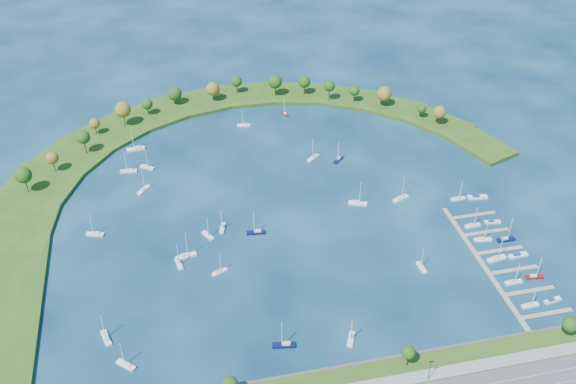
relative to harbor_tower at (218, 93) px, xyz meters
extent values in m
plane|color=#07203D|center=(15.45, -119.05, -4.05)|extent=(700.00, 700.00, 0.00)
cube|color=#474442|center=(15.45, -221.55, -3.15)|extent=(420.00, 1.20, 1.80)
cylinder|color=#382314|center=(40.45, -226.05, 0.35)|extent=(0.56, 0.56, 5.60)
sphere|color=#244711|center=(40.45, -226.05, 4.19)|extent=(5.20, 5.20, 5.20)
cylinder|color=#382314|center=(105.45, -226.05, 0.00)|extent=(0.56, 0.56, 4.90)
sphere|color=#244711|center=(105.45, -226.05, 3.65)|extent=(6.00, 6.00, 6.00)
cylinder|color=black|center=(45.45, -234.05, 2.55)|extent=(0.24, 0.24, 10.00)
cube|color=#244E14|center=(-111.30, -111.23, -3.05)|extent=(43.73, 48.72, 2.00)
cube|color=#244E14|center=(-103.38, -81.47, -3.05)|extent=(50.23, 54.30, 2.00)
cube|color=#244E14|center=(-88.58, -54.47, -3.05)|extent=(54.07, 56.09, 2.00)
cube|color=#244E14|center=(-67.75, -31.78, -3.05)|extent=(55.20, 54.07, 2.00)
cube|color=#244E14|center=(-42.12, -14.72, -3.05)|extent=(53.65, 48.47, 2.00)
cube|color=#244E14|center=(-13.14, -4.28, -3.05)|extent=(49.62, 39.75, 2.00)
cube|color=#244E14|center=(17.48, -1.06, -3.05)|extent=(44.32, 29.96, 2.00)
cube|color=#244E14|center=(47.99, -5.25, -3.05)|extent=(49.49, 38.05, 2.00)
cube|color=#244E14|center=(76.62, -16.61, -3.05)|extent=(51.13, 44.12, 2.00)
cube|color=#244E14|center=(101.70, -34.47, -3.05)|extent=(49.19, 47.96, 2.00)
cube|color=#244E14|center=(121.80, -57.81, -3.05)|extent=(43.90, 49.49, 2.00)
cube|color=#244E14|center=(135.73, -85.27, -3.05)|extent=(35.67, 48.74, 2.00)
cylinder|color=#382314|center=(-106.68, -83.45, 2.28)|extent=(0.56, 0.56, 8.66)
sphere|color=#244711|center=(-106.68, -83.45, 8.26)|extent=(8.23, 8.23, 8.23)
cylinder|color=#382314|center=(-94.69, -67.02, 1.51)|extent=(0.56, 0.56, 7.11)
sphere|color=brown|center=(-94.69, -67.02, 6.39)|extent=(6.64, 6.64, 6.64)
cylinder|color=#382314|center=(-79.42, -51.61, 2.17)|extent=(0.56, 0.56, 8.44)
sphere|color=#244711|center=(-79.42, -51.61, 7.89)|extent=(7.50, 7.50, 7.50)
cylinder|color=#382314|center=(-74.38, -32.26, 0.86)|extent=(0.56, 0.56, 5.83)
sphere|color=brown|center=(-74.38, -32.26, 4.98)|extent=(6.01, 6.01, 6.01)
cylinder|color=#382314|center=(-58.04, -25.67, 2.30)|extent=(0.56, 0.56, 8.71)
sphere|color=brown|center=(-58.04, -25.67, 8.52)|extent=(9.30, 9.30, 9.30)
cylinder|color=#382314|center=(-44.25, -15.29, 0.89)|extent=(0.56, 0.56, 5.88)
sphere|color=#244711|center=(-44.25, -15.29, 5.15)|extent=(6.62, 6.62, 6.62)
cylinder|color=#382314|center=(-27.07, -5.01, 0.63)|extent=(0.56, 0.56, 5.36)
sphere|color=#244711|center=(-27.07, -5.01, 5.03)|extent=(8.64, 8.64, 8.64)
cylinder|color=#382314|center=(-3.63, -5.73, 1.19)|extent=(0.56, 0.56, 6.48)
sphere|color=brown|center=(-3.63, -5.73, 6.13)|extent=(8.51, 8.51, 8.51)
cylinder|color=#382314|center=(12.40, 1.72, 1.30)|extent=(0.56, 0.56, 6.70)
sphere|color=#244711|center=(12.40, 1.72, 6.02)|extent=(6.88, 6.88, 6.88)
cylinder|color=#382314|center=(35.57, -7.42, 2.00)|extent=(0.56, 0.56, 8.10)
sphere|color=#244711|center=(35.57, -7.42, 7.79)|extent=(8.71, 8.71, 8.71)
cylinder|color=#382314|center=(53.96, -9.29, 1.50)|extent=(0.56, 0.56, 7.10)
sphere|color=#244711|center=(53.96, -9.29, 6.55)|extent=(7.53, 7.53, 7.53)
cylinder|color=#382314|center=(67.20, -20.57, 2.23)|extent=(0.56, 0.56, 8.57)
sphere|color=#244711|center=(67.20, -20.57, 7.91)|extent=(6.96, 6.96, 6.96)
cylinder|color=#382314|center=(81.86, -25.93, 1.15)|extent=(0.56, 0.56, 6.39)
sphere|color=#244711|center=(81.86, -25.93, 5.62)|extent=(6.39, 6.39, 6.39)
cylinder|color=#382314|center=(98.02, -34.82, 1.14)|extent=(0.56, 0.56, 6.39)
sphere|color=brown|center=(98.02, -34.82, 6.16)|extent=(9.12, 9.12, 9.12)
cylinder|color=#382314|center=(115.13, -53.75, 0.33)|extent=(0.56, 0.56, 4.77)
sphere|color=#244711|center=(115.13, -53.75, 3.82)|extent=(5.51, 5.51, 5.51)
cylinder|color=#382314|center=(121.75, -63.76, 1.29)|extent=(0.56, 0.56, 6.68)
sphere|color=brown|center=(121.75, -63.76, 6.14)|extent=(7.56, 7.56, 7.56)
cylinder|color=gray|center=(0.00, 0.00, -0.20)|extent=(2.20, 2.20, 3.69)
cylinder|color=gray|center=(0.00, 0.00, 1.79)|extent=(2.60, 2.60, 0.30)
cube|color=gray|center=(93.45, -180.05, -3.70)|extent=(2.20, 82.00, 0.40)
cube|color=gray|center=(105.55, -213.05, -3.70)|extent=(22.00, 2.00, 0.40)
cylinder|color=#382314|center=(116.45, -213.05, -3.45)|extent=(0.36, 0.36, 1.60)
cube|color=gray|center=(105.55, -199.85, -3.70)|extent=(22.00, 2.00, 0.40)
cylinder|color=#382314|center=(116.45, -199.85, -3.45)|extent=(0.36, 0.36, 1.60)
cube|color=gray|center=(105.55, -186.65, -3.70)|extent=(22.00, 2.00, 0.40)
cylinder|color=#382314|center=(116.45, -186.65, -3.45)|extent=(0.36, 0.36, 1.60)
cube|color=gray|center=(105.55, -173.45, -3.70)|extent=(22.00, 2.00, 0.40)
cylinder|color=#382314|center=(116.45, -173.45, -3.45)|extent=(0.36, 0.36, 1.60)
cube|color=gray|center=(105.55, -160.25, -3.70)|extent=(22.00, 2.00, 0.40)
cylinder|color=#382314|center=(116.45, -160.25, -3.45)|extent=(0.36, 0.36, 1.60)
cube|color=gray|center=(105.55, -147.05, -3.70)|extent=(22.00, 2.00, 0.40)
cylinder|color=#382314|center=(116.45, -147.05, -3.45)|extent=(0.36, 0.36, 1.60)
cube|color=white|center=(-22.24, -135.03, -3.59)|extent=(5.56, 7.81, 0.93)
cube|color=silver|center=(-22.60, -134.35, -2.80)|extent=(2.61, 3.09, 0.65)
cylinder|color=silver|center=(-21.94, -135.57, 2.08)|extent=(0.32, 0.32, 10.41)
cube|color=white|center=(-57.27, -72.74, -3.53)|extent=(8.96, 3.45, 1.05)
cube|color=silver|center=(-56.40, -72.84, -2.64)|extent=(3.24, 2.06, 0.73)
cylinder|color=silver|center=(-57.97, -72.66, 2.89)|extent=(0.32, 0.32, 11.79)
cube|color=white|center=(41.76, -81.28, -3.53)|extent=(8.32, 7.29, 1.04)
cube|color=silver|center=(42.44, -80.75, -2.64)|extent=(3.44, 3.22, 0.73)
cylinder|color=silver|center=(41.22, -81.71, 2.85)|extent=(0.32, 0.32, 11.72)
cube|color=white|center=(-47.53, -71.11, -3.58)|extent=(7.80, 6.24, 0.95)
cube|color=silver|center=(-48.19, -70.67, -2.77)|extent=(3.16, 2.83, 0.66)
cylinder|color=silver|center=(-47.01, -71.47, 2.24)|extent=(0.32, 0.32, 10.68)
cube|color=white|center=(10.30, -37.55, -3.59)|extent=(7.96, 3.27, 0.93)
cube|color=silver|center=(11.06, -37.66, -2.80)|extent=(2.90, 1.89, 0.65)
cylinder|color=silver|center=(9.69, -37.46, 2.09)|extent=(0.32, 0.32, 10.43)
cube|color=white|center=(-60.32, -203.18, -3.57)|extent=(7.44, 7.12, 0.97)
cube|color=silver|center=(-59.73, -203.72, -2.75)|extent=(3.14, 3.07, 0.68)
cylinder|color=silver|center=(-60.79, -202.74, 2.35)|extent=(0.32, 0.32, 10.87)
cube|color=white|center=(-33.22, -147.34, -3.50)|extent=(9.56, 4.43, 1.11)
cube|color=silver|center=(-34.12, -147.53, -2.56)|extent=(3.53, 2.44, 0.77)
cylinder|color=silver|center=(-32.49, -147.19, 3.28)|extent=(0.32, 0.32, 12.45)
cube|color=white|center=(66.39, -176.70, -3.61)|extent=(2.46, 7.49, 0.89)
cube|color=silver|center=(66.43, -177.44, -2.85)|extent=(1.58, 2.66, 0.62)
cylinder|color=silver|center=(66.36, -176.11, 1.83)|extent=(0.32, 0.32, 9.98)
cube|color=maroon|center=(37.01, -29.05, -3.66)|extent=(3.94, 6.80, 0.79)
cube|color=silver|center=(37.24, -29.67, -2.99)|extent=(1.98, 2.60, 0.55)
cylinder|color=silver|center=(36.84, -28.55, 1.17)|extent=(0.32, 0.32, 8.86)
cube|color=white|center=(-19.96, -160.62, -3.62)|extent=(7.46, 4.71, 0.87)
cube|color=silver|center=(-20.62, -160.91, -2.88)|extent=(2.89, 2.30, 0.61)
cylinder|color=silver|center=(-19.42, -160.39, 1.71)|extent=(0.32, 0.32, 9.79)
cube|color=white|center=(-73.39, -122.90, -3.55)|extent=(8.58, 4.94, 0.99)
cube|color=silver|center=(-72.60, -123.18, -2.71)|extent=(3.27, 2.49, 0.70)
cylinder|color=silver|center=(-74.01, -122.68, 2.54)|extent=(0.32, 0.32, 11.18)
cube|color=#0A133F|center=(-1.38, -206.43, -3.52)|extent=(9.16, 3.88, 1.06)
cube|color=silver|center=(-0.51, -206.58, -2.61)|extent=(3.35, 2.22, 0.75)
cylinder|color=silver|center=(-2.09, -206.32, 3.00)|extent=(0.32, 0.32, 11.98)
cube|color=white|center=(-67.63, -188.38, -3.54)|extent=(4.68, 8.76, 1.01)
cube|color=silver|center=(-67.39, -189.19, -2.68)|extent=(2.43, 3.30, 0.71)
cylinder|color=silver|center=(-67.82, -187.73, 2.65)|extent=(0.32, 0.32, 11.39)
cube|color=white|center=(24.48, -209.05, -3.59)|extent=(5.26, 7.84, 0.92)
cube|color=silver|center=(24.82, -208.36, -2.81)|extent=(2.52, 3.07, 0.64)
cylinder|color=silver|center=(24.22, -209.60, 2.04)|extent=(0.32, 0.32, 10.35)
cube|color=white|center=(53.23, -126.14, -3.50)|extent=(9.53, 6.00, 1.11)
cube|color=silver|center=(52.38, -125.78, -2.55)|extent=(3.69, 2.93, 0.78)
cylinder|color=silver|center=(53.91, -126.43, 3.30)|extent=(0.32, 0.32, 12.49)
cube|color=white|center=(75.45, -126.91, -3.51)|extent=(9.24, 5.92, 1.08)
cube|color=silver|center=(74.63, -127.27, -2.60)|extent=(3.59, 2.88, 0.75)
cylinder|color=silver|center=(76.11, -126.62, 3.09)|extent=(0.32, 0.32, 12.13)
cube|color=white|center=(-49.94, -91.87, -3.53)|extent=(7.36, 8.17, 1.03)
cube|color=silver|center=(-50.49, -92.53, -2.65)|extent=(3.23, 3.40, 0.72)
cylinder|color=silver|center=(-49.50, -91.34, 2.80)|extent=(0.32, 0.32, 11.64)
cube|color=white|center=(-14.86, -130.98, -3.61)|extent=(4.00, 7.70, 0.89)
cube|color=silver|center=(-14.66, -130.26, -2.85)|extent=(2.10, 2.89, 0.62)
cylinder|color=silver|center=(-15.02, -131.55, 1.85)|extent=(0.32, 0.32, 10.01)
cube|color=#0A133F|center=(-0.06, -137.63, -3.53)|extent=(8.93, 3.50, 1.04)
cube|color=silver|center=(0.80, -137.74, -2.64)|extent=(3.23, 2.07, 0.73)
cylinder|color=silver|center=(-0.75, -137.54, 2.86)|extent=(0.32, 0.32, 11.74)
cube|color=white|center=(-53.01, -51.06, -3.44)|extent=(10.28, 3.51, 1.21)
cube|color=silver|center=(-52.00, -50.99, -2.41)|extent=(3.66, 2.22, 0.85)
cylinder|color=silver|center=(-53.81, -51.12, 3.98)|extent=(0.32, 0.32, 13.64)
cube|color=#0A133F|center=(54.75, -85.82, -3.57)|extent=(7.13, 7.32, 0.96)
cube|color=silver|center=(55.30, -85.24, -2.76)|extent=(3.06, 3.10, 0.67)
cylinder|color=silver|center=(54.31, -86.28, 2.30)|extent=(0.32, 0.32, 10.79)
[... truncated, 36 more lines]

